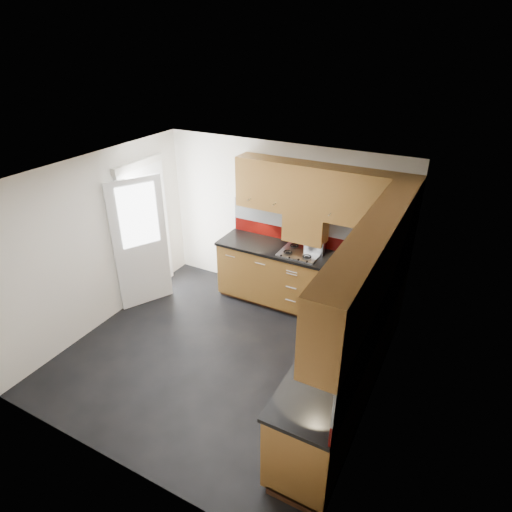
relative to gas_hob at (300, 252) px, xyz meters
The scene contains 14 objects.
room 1.63m from the gas_hob, 107.03° to the right, with size 4.00×3.80×2.64m.
base_cabinets 1.10m from the gas_hob, 50.67° to the right, with size 2.70×3.20×0.95m.
countertop 0.98m from the gas_hob, 51.77° to the right, with size 2.72×3.22×0.04m.
backsplash 1.02m from the gas_hob, 33.28° to the right, with size 2.70×3.20×0.54m.
upper_cabinets 1.36m from the gas_hob, 41.51° to the right, with size 2.50×3.20×0.72m.
extractor_hood 0.37m from the gas_hob, 90.00° to the left, with size 0.60×0.33×0.40m, color brown.
glass_cabinet 1.61m from the gas_hob, 17.76° to the right, with size 0.32×0.80×0.66m.
back_door 2.35m from the gas_hob, 162.10° to the right, with size 0.42×1.19×2.04m.
gas_hob is the anchor object (origin of this frame).
utensil_pot 0.25m from the gas_hob, 79.77° to the left, with size 0.12×0.12×0.44m.
toaster 0.22m from the gas_hob, 36.47° to the left, with size 0.30×0.21×0.20m.
food_processor 1.38m from the gas_hob, 28.47° to the right, with size 0.19×0.19×0.32m.
paper_towel 1.92m from the gas_hob, 48.93° to the right, with size 0.11×0.11×0.24m, color white.
orange_cloth 1.26m from the gas_hob, 29.62° to the right, with size 0.15×0.13×0.02m, color orange.
Camera 1 is at (2.43, -3.61, 3.74)m, focal length 30.00 mm.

